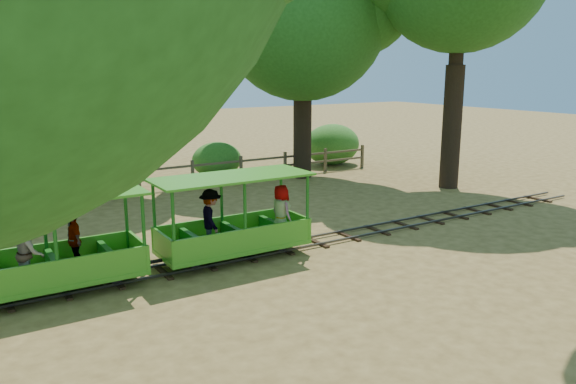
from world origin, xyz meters
TOP-DOWN VIEW (x-y plane):
  - ground at (0.00, 0.00)m, footprint 90.00×90.00m
  - track at (0.00, 0.00)m, footprint 22.00×1.00m
  - carriage_front at (-5.21, -0.03)m, footprint 3.57×1.46m
  - carriage_rear at (-1.26, -0.03)m, footprint 3.57×1.46m
  - oak_ne at (5.47, 7.59)m, footprint 8.17×7.19m
  - fence at (0.00, 8.00)m, footprint 18.10×0.10m
  - shrub_west at (-4.24, 9.30)m, footprint 1.99×1.53m
  - shrub_mid_w at (-3.67, 9.30)m, footprint 3.24×2.49m
  - shrub_mid_e at (2.58, 9.30)m, footprint 2.05×1.58m
  - shrub_east at (8.30, 9.30)m, footprint 2.67×2.05m

SIDE VIEW (x-z plane):
  - ground at x=0.00m, z-range 0.00..0.00m
  - track at x=0.00m, z-range 0.02..0.12m
  - fence at x=0.00m, z-range 0.08..1.08m
  - shrub_west at x=-4.24m, z-range 0.00..1.38m
  - shrub_mid_e at x=2.58m, z-range 0.00..1.42m
  - carriage_front at x=-5.21m, z-range -0.13..1.73m
  - carriage_rear at x=-1.26m, z-range -0.09..1.77m
  - shrub_east at x=8.30m, z-range 0.00..1.85m
  - shrub_mid_w at x=-3.67m, z-range 0.00..2.24m
  - oak_ne at x=5.47m, z-range 1.85..11.42m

